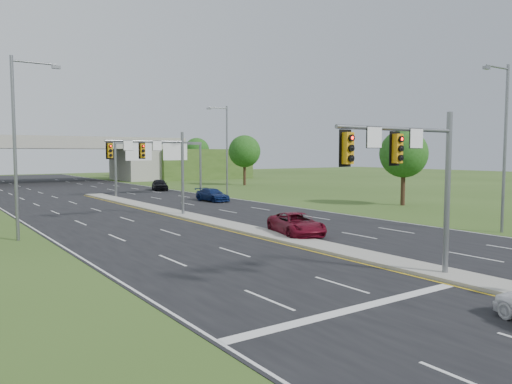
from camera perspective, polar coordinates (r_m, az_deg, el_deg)
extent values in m
plane|color=#354F1C|center=(23.16, 20.78, -9.00)|extent=(240.00, 240.00, 0.00)
cube|color=black|center=(51.45, -13.30, -1.50)|extent=(24.00, 160.00, 0.02)
cube|color=gray|center=(40.58, -7.08, -2.87)|extent=(2.00, 54.00, 0.16)
cube|color=gold|center=(40.07, -8.53, -3.09)|extent=(0.12, 54.00, 0.01)
cube|color=gold|center=(41.13, -5.66, -2.86)|extent=(0.12, 54.00, 0.01)
cube|color=silver|center=(48.44, -26.41, -2.20)|extent=(0.12, 160.00, 0.01)
cube|color=silver|center=(56.80, -2.15, -0.81)|extent=(0.12, 160.00, 0.01)
cube|color=silver|center=(17.65, 11.21, -12.94)|extent=(10.50, 0.50, 0.01)
cylinder|color=slate|center=(22.61, 21.03, -0.33)|extent=(0.24, 0.24, 7.00)
cylinder|color=slate|center=(19.96, 15.95, 6.95)|extent=(6.50, 0.16, 0.16)
cube|color=#C8890C|center=(19.53, 15.86, 4.80)|extent=(0.35, 0.25, 1.10)
cube|color=#C8890C|center=(17.60, 10.46, 4.95)|extent=(0.35, 0.25, 1.10)
cube|color=black|center=(19.62, 15.54, 4.81)|extent=(0.55, 0.04, 1.30)
cube|color=black|center=(17.70, 10.13, 4.95)|extent=(0.55, 0.04, 1.30)
sphere|color=#FF0C05|center=(19.45, 16.18, 5.83)|extent=(0.20, 0.20, 0.20)
sphere|color=#FF0C05|center=(17.51, 10.78, 6.09)|extent=(0.20, 0.20, 0.20)
cube|color=white|center=(18.79, 13.38, 6.09)|extent=(0.75, 0.04, 0.75)
cube|color=white|center=(20.65, 17.87, 5.84)|extent=(0.75, 0.04, 0.75)
cylinder|color=slate|center=(42.06, -8.39, 2.03)|extent=(0.24, 0.24, 7.00)
cylinder|color=slate|center=(40.70, -12.56, 5.69)|extent=(6.50, 0.16, 0.16)
cube|color=#C8890C|center=(40.33, -12.83, 4.63)|extent=(0.35, 0.25, 1.10)
cube|color=#C8890C|center=(39.44, -16.35, 4.56)|extent=(0.35, 0.25, 1.10)
cube|color=black|center=(40.46, -12.91, 4.63)|extent=(0.55, 0.04, 1.30)
cube|color=black|center=(39.57, -16.41, 4.56)|extent=(0.55, 0.04, 1.30)
sphere|color=#FF0C05|center=(40.22, -12.77, 5.13)|extent=(0.20, 0.20, 0.20)
sphere|color=#FF0C05|center=(39.31, -16.30, 5.08)|extent=(0.20, 0.20, 0.20)
cube|color=white|center=(40.08, -14.39, 5.17)|extent=(0.75, 0.04, 0.75)
cube|color=white|center=(40.98, -11.23, 5.21)|extent=(0.75, 0.04, 0.75)
cylinder|color=slate|center=(61.01, -15.75, 2.48)|extent=(0.28, 0.28, 6.60)
cylinder|color=slate|center=(65.57, -6.36, 2.75)|extent=(0.28, 0.28, 6.60)
cube|color=slate|center=(63.06, -10.93, 5.53)|extent=(11.50, 0.35, 0.35)
cube|color=#0D5B24|center=(61.76, -13.27, 4.50)|extent=(3.20, 0.08, 2.00)
cube|color=#0D5B24|center=(63.68, -9.23, 4.56)|extent=(3.20, 0.08, 2.00)
cube|color=silver|center=(61.72, -13.25, 4.50)|extent=(3.30, 0.03, 2.10)
cube|color=silver|center=(63.63, -9.21, 4.56)|extent=(3.30, 0.03, 2.10)
cube|color=gray|center=(99.31, -13.71, 3.07)|extent=(6.00, 12.00, 6.00)
cube|color=#354F1C|center=(104.68, -7.05, 3.23)|extent=(20.00, 14.00, 6.00)
cube|color=gray|center=(94.53, -23.45, 4.94)|extent=(50.00, 12.00, 1.20)
cube|color=gray|center=(88.87, -22.73, 5.69)|extent=(50.00, 0.40, 0.90)
cube|color=gray|center=(100.24, -24.12, 5.47)|extent=(50.00, 0.40, 0.90)
cylinder|color=slate|center=(33.06, -25.86, 4.42)|extent=(0.20, 0.20, 11.00)
cylinder|color=slate|center=(33.72, -24.01, 13.36)|extent=(2.50, 0.12, 0.12)
cube|color=slate|center=(33.95, -21.88, 13.10)|extent=(0.50, 0.25, 0.18)
cylinder|color=slate|center=(36.68, 26.57, 4.36)|extent=(0.20, 0.20, 11.00)
cylinder|color=slate|center=(36.00, 25.88, 12.71)|extent=(2.50, 0.12, 0.12)
cube|color=slate|center=(34.91, 24.84, 12.77)|extent=(0.50, 0.25, 0.18)
cylinder|color=slate|center=(61.70, -3.34, 4.70)|extent=(0.20, 0.20, 11.00)
cylinder|color=slate|center=(61.30, -4.38, 9.57)|extent=(2.50, 0.12, 0.12)
cube|color=slate|center=(60.66, -5.41, 9.47)|extent=(0.50, 0.25, 0.18)
cylinder|color=#382316|center=(52.25, 16.45, 0.72)|extent=(0.44, 0.44, 4.00)
sphere|color=#1C4412|center=(52.15, 16.53, 4.23)|extent=(4.80, 4.80, 4.80)
cylinder|color=#382316|center=(81.13, -1.32, 2.28)|extent=(0.44, 0.44, 4.25)
sphere|color=#1C4412|center=(81.07, -1.32, 4.68)|extent=(5.20, 5.20, 5.20)
cylinder|color=#382316|center=(114.91, -12.95, 2.82)|extent=(0.44, 0.44, 4.25)
sphere|color=#1C4412|center=(114.87, -12.98, 4.52)|extent=(5.60, 5.60, 5.60)
cylinder|color=#382316|center=(120.81, -6.77, 3.04)|extent=(0.44, 0.44, 4.50)
sphere|color=#1C4412|center=(120.77, -6.79, 4.75)|extent=(6.00, 6.00, 6.00)
imported|color=maroon|center=(32.06, 4.64, -3.67)|extent=(3.67, 5.60, 1.43)
imported|color=#0C1B48|center=(54.43, -4.99, -0.33)|extent=(2.24, 4.86, 1.38)
imported|color=black|center=(71.33, -10.94, 0.84)|extent=(3.13, 5.03, 1.60)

